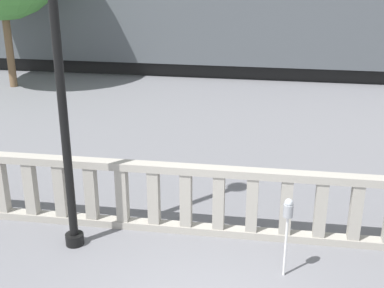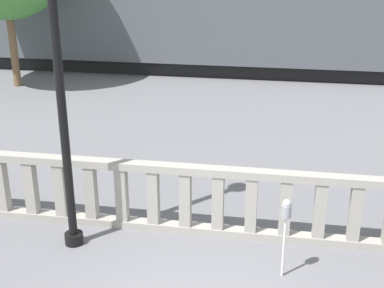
{
  "view_description": "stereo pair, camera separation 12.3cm",
  "coord_description": "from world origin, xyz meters",
  "views": [
    {
      "loc": [
        0.84,
        -5.77,
        5.03
      ],
      "look_at": [
        -0.64,
        3.62,
        1.33
      ],
      "focal_mm": 50.0,
      "sensor_mm": 36.0,
      "label": 1
    },
    {
      "loc": [
        0.96,
        -5.75,
        5.03
      ],
      "look_at": [
        -0.64,
        3.62,
        1.33
      ],
      "focal_mm": 50.0,
      "sensor_mm": 36.0,
      "label": 2
    }
  ],
  "objects": [
    {
      "name": "balustrade",
      "position": [
        -0.0,
        2.62,
        0.65
      ],
      "size": [
        12.85,
        0.24,
        1.31
      ],
      "color": "#9E998E",
      "rests_on": "ground"
    },
    {
      "name": "lamppost",
      "position": [
        -2.44,
        1.89,
        3.97
      ],
      "size": [
        0.43,
        0.43,
        6.5
      ],
      "color": "black",
      "rests_on": "ground"
    },
    {
      "name": "parking_meter",
      "position": [
        1.17,
        1.53,
        1.07
      ],
      "size": [
        0.15,
        0.15,
        1.35
      ],
      "color": "silver",
      "rests_on": "ground"
    },
    {
      "name": "train_near",
      "position": [
        3.94,
        15.17,
        1.84
      ],
      "size": [
        29.18,
        3.04,
        4.12
      ],
      "color": "black",
      "rests_on": "ground"
    }
  ]
}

